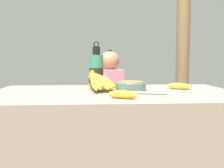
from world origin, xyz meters
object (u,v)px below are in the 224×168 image
at_px(loose_banana_side, 179,86).
at_px(seated_vendor, 105,96).
at_px(serving_bowl, 131,86).
at_px(banana_bunch_green, 52,111).
at_px(water_bottle, 96,70).
at_px(knife, 137,92).
at_px(support_post_far, 183,23).
at_px(banana_bunch_ripe, 98,80).
at_px(loose_banana_front, 123,95).
at_px(wooden_bench, 87,123).

distance_m(loose_banana_side, seated_vendor, 1.14).
distance_m(serving_bowl, banana_bunch_green, 1.34).
height_order(water_bottle, loose_banana_side, water_bottle).
xyz_separation_m(water_bottle, knife, (0.21, -0.29, -0.10)).
xyz_separation_m(banana_bunch_green, support_post_far, (1.36, 0.22, 0.89)).
bearing_deg(banana_bunch_ripe, support_post_far, 55.63).
height_order(serving_bowl, water_bottle, water_bottle).
xyz_separation_m(seated_vendor, banana_bunch_green, (-0.52, 0.04, -0.15)).
bearing_deg(loose_banana_side, banana_bunch_ripe, -174.33).
xyz_separation_m(banana_bunch_ripe, banana_bunch_green, (-0.42, 1.14, -0.39)).
height_order(loose_banana_front, loose_banana_side, same).
bearing_deg(knife, support_post_far, 82.47).
height_order(banana_bunch_ripe, water_bottle, water_bottle).
distance_m(water_bottle, wooden_bench, 1.14).
relative_size(banana_bunch_ripe, water_bottle, 1.00).
height_order(knife, banana_bunch_green, knife).
bearing_deg(wooden_bench, serving_bowl, -76.32).
bearing_deg(loose_banana_side, water_bottle, 167.73).
relative_size(banana_bunch_ripe, loose_banana_front, 1.91).
distance_m(loose_banana_side, banana_bunch_green, 1.47).
relative_size(banana_bunch_ripe, seated_vendor, 0.28).
bearing_deg(seated_vendor, knife, 85.98).
relative_size(knife, seated_vendor, 0.23).
xyz_separation_m(loose_banana_front, knife, (0.09, 0.17, -0.01)).
xyz_separation_m(loose_banana_front, wooden_bench, (-0.19, 1.45, -0.47)).
bearing_deg(loose_banana_side, support_post_far, 71.22).
relative_size(loose_banana_side, wooden_bench, 0.11).
bearing_deg(support_post_far, banana_bunch_green, -170.72).
height_order(banana_bunch_ripe, banana_bunch_green, banana_bunch_ripe).
bearing_deg(support_post_far, loose_banana_side, -108.78).
xyz_separation_m(banana_bunch_ripe, seated_vendor, (0.09, 1.10, -0.24)).
distance_m(serving_bowl, loose_banana_side, 0.30).
distance_m(banana_bunch_ripe, wooden_bench, 1.25).
height_order(seated_vendor, banana_bunch_green, seated_vendor).
distance_m(seated_vendor, support_post_far, 1.15).
distance_m(banana_bunch_ripe, support_post_far, 1.73).
bearing_deg(knife, banana_bunch_green, 134.53).
relative_size(serving_bowl, loose_banana_front, 1.16).
bearing_deg(loose_banana_side, loose_banana_front, -136.84).
bearing_deg(support_post_far, water_bottle, -127.94).
distance_m(water_bottle, support_post_far, 1.60).
distance_m(loose_banana_front, loose_banana_side, 0.52).
bearing_deg(banana_bunch_ripe, banana_bunch_green, 110.39).
relative_size(serving_bowl, water_bottle, 0.61).
height_order(water_bottle, banana_bunch_green, water_bottle).
xyz_separation_m(serving_bowl, loose_banana_front, (-0.08, -0.32, -0.01)).
height_order(loose_banana_front, banana_bunch_green, loose_banana_front).
xyz_separation_m(loose_banana_front, banana_bunch_green, (-0.53, 1.45, -0.35)).
bearing_deg(banana_bunch_green, seated_vendor, -4.41).
xyz_separation_m(serving_bowl, support_post_far, (0.75, 1.35, 0.53)).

